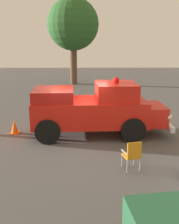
{
  "coord_description": "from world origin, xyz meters",
  "views": [
    {
      "loc": [
        0.38,
        -11.08,
        4.13
      ],
      "look_at": [
        0.48,
        0.28,
        1.05
      ],
      "focal_mm": 42.8,
      "sensor_mm": 36.0,
      "label": 1
    }
  ],
  "objects_px": {
    "lawn_chair_spare": "(133,154)",
    "traffic_cone": "(14,127)",
    "oak_tree_distant": "(73,25)",
    "vintage_fire_truck": "(95,109)"
  },
  "relations": [
    {
      "from": "vintage_fire_truck",
      "to": "traffic_cone",
      "type": "xyz_separation_m",
      "value": [
        -3.64,
        0.16,
        -0.89
      ]
    },
    {
      "from": "lawn_chair_spare",
      "to": "oak_tree_distant",
      "type": "relative_size",
      "value": 0.13
    },
    {
      "from": "lawn_chair_spare",
      "to": "traffic_cone",
      "type": "xyz_separation_m",
      "value": [
        -4.76,
        3.61,
        -0.28
      ]
    },
    {
      "from": "vintage_fire_truck",
      "to": "oak_tree_distant",
      "type": "height_order",
      "value": "oak_tree_distant"
    },
    {
      "from": "oak_tree_distant",
      "to": "traffic_cone",
      "type": "height_order",
      "value": "oak_tree_distant"
    },
    {
      "from": "lawn_chair_spare",
      "to": "traffic_cone",
      "type": "distance_m",
      "value": 5.99
    },
    {
      "from": "lawn_chair_spare",
      "to": "vintage_fire_truck",
      "type": "bearing_deg",
      "value": 108.07
    },
    {
      "from": "lawn_chair_spare",
      "to": "traffic_cone",
      "type": "height_order",
      "value": "lawn_chair_spare"
    },
    {
      "from": "vintage_fire_truck",
      "to": "lawn_chair_spare",
      "type": "xyz_separation_m",
      "value": [
        1.13,
        -3.45,
        -0.61
      ]
    },
    {
      "from": "traffic_cone",
      "to": "lawn_chair_spare",
      "type": "bearing_deg",
      "value": -37.17
    }
  ]
}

